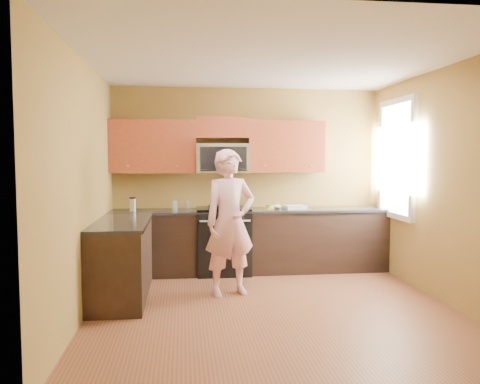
{
  "coord_description": "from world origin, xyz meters",
  "views": [
    {
      "loc": [
        -0.97,
        -5.09,
        1.67
      ],
      "look_at": [
        -0.2,
        1.3,
        1.2
      ],
      "focal_mm": 35.58,
      "sensor_mm": 36.0,
      "label": 1
    }
  ],
  "objects": [
    {
      "name": "upper_cab_right",
      "position": [
        0.54,
        1.83,
        1.45
      ],
      "size": [
        1.12,
        0.33,
        0.75
      ],
      "primitive_type": null,
      "color": "brown",
      "rests_on": "wall_back"
    },
    {
      "name": "wall_right",
      "position": [
        2.0,
        0.0,
        1.35
      ],
      "size": [
        0.0,
        4.0,
        4.0
      ],
      "primitive_type": "plane",
      "rotation": [
        1.57,
        0.0,
        -1.57
      ],
      "color": "olive",
      "rests_on": "ground"
    },
    {
      "name": "glass_b",
      "position": [
        -1.09,
        1.9,
        0.98
      ],
      "size": [
        0.09,
        0.09,
        0.12
      ],
      "primitive_type": "cylinder",
      "rotation": [
        0.0,
        0.0,
        0.28
      ],
      "color": "silver",
      "rests_on": "countertop_back"
    },
    {
      "name": "glass_c",
      "position": [
        -0.89,
        1.9,
        0.98
      ],
      "size": [
        0.08,
        0.08,
        0.12
      ],
      "primitive_type": "cylinder",
      "rotation": [
        0.0,
        0.0,
        -0.14
      ],
      "color": "silver",
      "rests_on": "countertop_back"
    },
    {
      "name": "glass_a",
      "position": [
        -1.09,
        1.8,
        0.98
      ],
      "size": [
        0.09,
        0.09,
        0.12
      ],
      "primitive_type": "cylinder",
      "rotation": [
        0.0,
        0.0,
        -0.25
      ],
      "color": "silver",
      "rests_on": "countertop_back"
    },
    {
      "name": "upper_cab_left",
      "position": [
        -1.39,
        1.83,
        1.45
      ],
      "size": [
        1.22,
        0.33,
        0.75
      ],
      "primitive_type": null,
      "color": "brown",
      "rests_on": "wall_back"
    },
    {
      "name": "dish_towel",
      "position": [
        0.65,
        1.67,
        0.95
      ],
      "size": [
        0.33,
        0.28,
        0.05
      ],
      "primitive_type": "cube",
      "rotation": [
        0.0,
        0.0,
        0.14
      ],
      "color": "white",
      "rests_on": "countertop_back"
    },
    {
      "name": "travel_mug",
      "position": [
        -1.67,
        1.65,
        0.92
      ],
      "size": [
        0.09,
        0.09,
        0.2
      ],
      "primitive_type": null,
      "rotation": [
        0.0,
        0.0,
        -0.02
      ],
      "color": "silver",
      "rests_on": "countertop_back"
    },
    {
      "name": "window",
      "position": [
        1.98,
        1.2,
        1.65
      ],
      "size": [
        0.06,
        1.06,
        1.66
      ],
      "primitive_type": null,
      "color": "white",
      "rests_on": "wall_right"
    },
    {
      "name": "frying_pan",
      "position": [
        -0.48,
        1.49,
        0.95
      ],
      "size": [
        0.28,
        0.48,
        0.06
      ],
      "primitive_type": null,
      "rotation": [
        0.0,
        0.0,
        0.02
      ],
      "color": "black",
      "rests_on": "stove"
    },
    {
      "name": "toast_slice",
      "position": [
        0.27,
        1.55,
        0.93
      ],
      "size": [
        0.13,
        0.13,
        0.01
      ],
      "primitive_type": "cube",
      "rotation": [
        0.0,
        0.0,
        -0.17
      ],
      "color": "#B27F47",
      "rests_on": "countertop_back"
    },
    {
      "name": "cabinet_back_run",
      "position": [
        0.0,
        1.7,
        0.44
      ],
      "size": [
        4.0,
        0.6,
        0.88
      ],
      "primitive_type": "cube",
      "color": "black",
      "rests_on": "floor"
    },
    {
      "name": "butter_tub",
      "position": [
        0.28,
        1.66,
        0.92
      ],
      "size": [
        0.14,
        0.14,
        0.08
      ],
      "primitive_type": null,
      "rotation": [
        0.0,
        0.0,
        0.23
      ],
      "color": "yellow",
      "rests_on": "countertop_back"
    },
    {
      "name": "napkin_a",
      "position": [
        -0.31,
        1.57,
        0.95
      ],
      "size": [
        0.12,
        0.13,
        0.06
      ],
      "primitive_type": "ellipsoid",
      "rotation": [
        0.0,
        0.0,
        0.12
      ],
      "color": "silver",
      "rests_on": "countertop_back"
    },
    {
      "name": "microwave",
      "position": [
        -0.4,
        1.8,
        1.45
      ],
      "size": [
        0.76,
        0.4,
        0.42
      ],
      "primitive_type": null,
      "color": "silver",
      "rests_on": "wall_back"
    },
    {
      "name": "wall_back",
      "position": [
        0.0,
        2.0,
        1.35
      ],
      "size": [
        4.0,
        0.0,
        4.0
      ],
      "primitive_type": "plane",
      "rotation": [
        1.57,
        0.0,
        0.0
      ],
      "color": "olive",
      "rests_on": "ground"
    },
    {
      "name": "napkin_b",
      "position": [
        0.39,
        1.72,
        0.95
      ],
      "size": [
        0.13,
        0.14,
        0.07
      ],
      "primitive_type": "ellipsoid",
      "rotation": [
        0.0,
        0.0,
        -0.09
      ],
      "color": "silver",
      "rests_on": "countertop_back"
    },
    {
      "name": "woman",
      "position": [
        -0.41,
        0.58,
        0.88
      ],
      "size": [
        0.75,
        0.61,
        1.77
      ],
      "primitive_type": "imported",
      "rotation": [
        0.0,
        0.0,
        0.32
      ],
      "color": "pink",
      "rests_on": "floor"
    },
    {
      "name": "stove",
      "position": [
        -0.4,
        1.68,
        0.47
      ],
      "size": [
        0.76,
        0.65,
        0.95
      ],
      "primitive_type": null,
      "color": "black",
      "rests_on": "floor"
    },
    {
      "name": "floor",
      "position": [
        0.0,
        0.0,
        0.0
      ],
      "size": [
        4.0,
        4.0,
        0.0
      ],
      "primitive_type": "plane",
      "color": "brown",
      "rests_on": "ground"
    },
    {
      "name": "upper_cab_over_mw",
      "position": [
        -0.4,
        1.83,
        2.1
      ],
      "size": [
        0.76,
        0.33,
        0.3
      ],
      "primitive_type": "cube",
      "color": "brown",
      "rests_on": "wall_back"
    },
    {
      "name": "cabinet_left_run",
      "position": [
        -1.7,
        0.6,
        0.44
      ],
      "size": [
        0.6,
        1.6,
        0.88
      ],
      "primitive_type": "cube",
      "color": "black",
      "rests_on": "floor"
    },
    {
      "name": "ceiling",
      "position": [
        0.0,
        0.0,
        2.7
      ],
      "size": [
        4.0,
        4.0,
        0.0
      ],
      "primitive_type": "plane",
      "rotation": [
        3.14,
        0.0,
        0.0
      ],
      "color": "white",
      "rests_on": "ground"
    },
    {
      "name": "wall_left",
      "position": [
        -2.0,
        0.0,
        1.35
      ],
      "size": [
        0.0,
        4.0,
        4.0
      ],
      "primitive_type": "plane",
      "rotation": [
        1.57,
        0.0,
        1.57
      ],
      "color": "olive",
      "rests_on": "ground"
    },
    {
      "name": "countertop_back",
      "position": [
        0.0,
        1.69,
        0.9
      ],
      "size": [
        4.0,
        0.62,
        0.04
      ],
      "primitive_type": "cube",
      "color": "black",
      "rests_on": "cabinet_back_run"
    },
    {
      "name": "countertop_left",
      "position": [
        -1.69,
        0.6,
        0.9
      ],
      "size": [
        0.62,
        1.6,
        0.04
      ],
      "primitive_type": "cube",
      "color": "black",
      "rests_on": "cabinet_left_run"
    },
    {
      "name": "wall_front",
      "position": [
        0.0,
        -2.0,
        1.35
      ],
      "size": [
        4.0,
        0.0,
        4.0
      ],
      "primitive_type": "plane",
      "rotation": [
        -1.57,
        0.0,
        0.0
      ],
      "color": "olive",
      "rests_on": "ground"
    }
  ]
}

